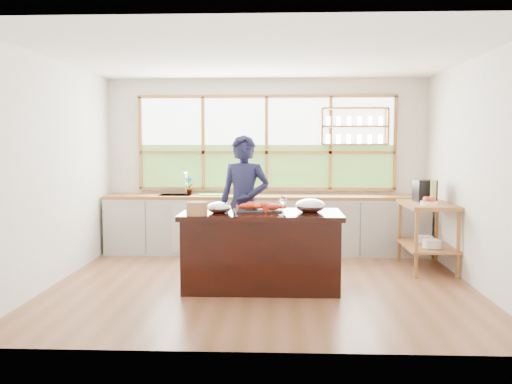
# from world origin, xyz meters

# --- Properties ---
(ground_plane) EXTENTS (5.00, 5.00, 0.00)m
(ground_plane) POSITION_xyz_m (0.00, 0.00, 0.00)
(ground_plane) COLOR brown
(room_shell) EXTENTS (5.02, 4.52, 2.71)m
(room_shell) POSITION_xyz_m (0.02, 0.51, 1.75)
(room_shell) COLOR beige
(room_shell) RESTS_ON ground_plane
(back_counter) EXTENTS (4.90, 0.63, 0.90)m
(back_counter) POSITION_xyz_m (-0.02, 1.94, 0.45)
(back_counter) COLOR #B5B5AC
(back_counter) RESTS_ON ground_plane
(right_shelf_unit) EXTENTS (0.62, 1.10, 0.90)m
(right_shelf_unit) POSITION_xyz_m (2.19, 0.89, 0.60)
(right_shelf_unit) COLOR olive
(right_shelf_unit) RESTS_ON ground_plane
(island) EXTENTS (1.85, 0.90, 0.90)m
(island) POSITION_xyz_m (0.00, -0.20, 0.45)
(island) COLOR black
(island) RESTS_ON ground_plane
(cook) EXTENTS (0.73, 0.56, 1.80)m
(cook) POSITION_xyz_m (-0.24, 0.48, 0.90)
(cook) COLOR #161735
(cook) RESTS_ON ground_plane
(potted_plant) EXTENTS (0.18, 0.14, 0.29)m
(potted_plant) POSITION_xyz_m (-1.20, 2.00, 1.05)
(potted_plant) COLOR slate
(potted_plant) RESTS_ON back_counter
(cutting_board) EXTENTS (0.42, 0.32, 0.01)m
(cutting_board) POSITION_xyz_m (-0.83, 1.94, 0.91)
(cutting_board) COLOR #5CBF34
(cutting_board) RESTS_ON back_counter
(espresso_machine) EXTENTS (0.29, 0.31, 0.30)m
(espresso_machine) POSITION_xyz_m (2.19, 1.09, 1.05)
(espresso_machine) COLOR black
(espresso_machine) RESTS_ON right_shelf_unit
(wine_bottle) EXTENTS (0.09, 0.09, 0.31)m
(wine_bottle) POSITION_xyz_m (2.24, 0.84, 1.05)
(wine_bottle) COLOR #B0B250
(wine_bottle) RESTS_ON right_shelf_unit
(fruit_bowl) EXTENTS (0.23, 0.23, 0.11)m
(fruit_bowl) POSITION_xyz_m (2.14, 0.65, 0.95)
(fruit_bowl) COLOR white
(fruit_bowl) RESTS_ON right_shelf_unit
(slate_board) EXTENTS (0.61, 0.48, 0.02)m
(slate_board) POSITION_xyz_m (-0.04, -0.11, 0.91)
(slate_board) COLOR black
(slate_board) RESTS_ON island
(lobster_pile) EXTENTS (0.52, 0.44, 0.08)m
(lobster_pile) POSITION_xyz_m (-0.02, -0.11, 0.96)
(lobster_pile) COLOR #D64313
(lobster_pile) RESTS_ON slate_board
(mixing_bowl_left) EXTENTS (0.28, 0.28, 0.13)m
(mixing_bowl_left) POSITION_xyz_m (-0.48, -0.29, 0.96)
(mixing_bowl_left) COLOR silver
(mixing_bowl_left) RESTS_ON island
(mixing_bowl_right) EXTENTS (0.34, 0.34, 0.17)m
(mixing_bowl_right) POSITION_xyz_m (0.56, -0.16, 0.97)
(mixing_bowl_right) COLOR silver
(mixing_bowl_right) RESTS_ON island
(wine_glass) EXTENTS (0.08, 0.08, 0.22)m
(wine_glass) POSITION_xyz_m (0.24, -0.55, 1.06)
(wine_glass) COLOR white
(wine_glass) RESTS_ON island
(wicker_basket) EXTENTS (0.23, 0.23, 0.15)m
(wicker_basket) POSITION_xyz_m (-0.70, -0.51, 0.97)
(wicker_basket) COLOR #B17145
(wicker_basket) RESTS_ON island
(parchment_roll) EXTENTS (0.15, 0.31, 0.08)m
(parchment_roll) POSITION_xyz_m (-0.76, 0.05, 0.94)
(parchment_roll) COLOR white
(parchment_roll) RESTS_ON island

